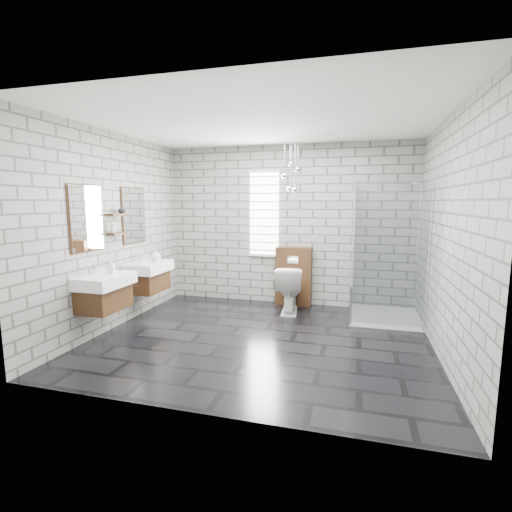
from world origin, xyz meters
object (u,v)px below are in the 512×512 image
at_px(vanity_left, 102,282).
at_px(toilet, 289,289).
at_px(shower_enclosure, 379,287).
at_px(vanity_right, 147,268).
at_px(cistern_panel, 294,276).

bearing_deg(vanity_left, toilet, 42.04).
bearing_deg(shower_enclosure, vanity_left, -152.84).
height_order(vanity_right, toilet, vanity_right).
height_order(vanity_left, vanity_right, same).
height_order(vanity_left, shower_enclosure, shower_enclosure).
bearing_deg(cistern_panel, shower_enclosure, -20.83).
bearing_deg(cistern_panel, toilet, -90.00).
height_order(vanity_left, cistern_panel, vanity_left).
distance_m(vanity_right, toilet, 2.24).
xyz_separation_m(vanity_left, vanity_right, (0.00, 1.02, 0.00)).
distance_m(vanity_left, shower_enclosure, 3.84).
height_order(cistern_panel, toilet, cistern_panel).
bearing_deg(shower_enclosure, toilet, 175.84).
distance_m(cistern_panel, shower_enclosure, 1.45).
bearing_deg(vanity_right, shower_enclosure, 12.01).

